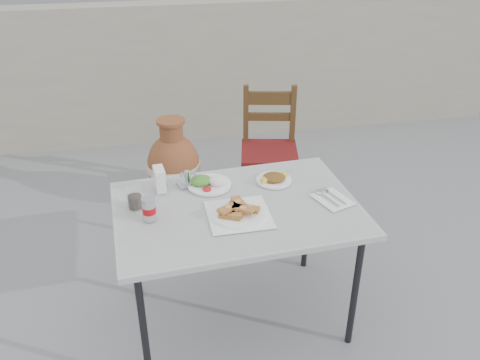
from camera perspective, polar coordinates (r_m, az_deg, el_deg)
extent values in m
plane|color=slate|center=(2.75, -0.84, -16.33)|extent=(80.00, 80.00, 0.00)
cylinder|color=black|center=(2.32, -10.74, -16.37)|extent=(0.03, 0.03, 0.65)
cylinder|color=black|center=(2.53, 12.78, -12.13)|extent=(0.03, 0.03, 0.65)
cylinder|color=black|center=(2.80, -11.92, -7.34)|extent=(0.03, 0.03, 0.65)
cylinder|color=black|center=(2.97, 7.52, -4.52)|extent=(0.03, 0.03, 0.65)
cube|color=white|center=(2.40, -0.33, -3.33)|extent=(1.19, 0.84, 0.03)
cube|color=white|center=(2.39, -0.33, -3.01)|extent=(1.15, 0.80, 0.00)
cube|color=white|center=(2.32, -0.13, -3.89)|extent=(0.29, 0.29, 0.00)
cylinder|color=white|center=(2.32, -0.13, -3.74)|extent=(0.25, 0.25, 0.01)
cylinder|color=white|center=(2.32, -0.13, -3.82)|extent=(0.26, 0.26, 0.01)
cylinder|color=white|center=(2.55, -3.46, -0.52)|extent=(0.22, 0.22, 0.01)
ellipsoid|color=white|center=(2.54, -2.55, -0.07)|extent=(0.09, 0.09, 0.05)
ellipsoid|color=#2E7421|center=(2.55, -4.40, -0.07)|extent=(0.11, 0.10, 0.05)
cylinder|color=red|center=(2.49, -3.72, -1.04)|extent=(0.04, 0.04, 0.01)
cylinder|color=white|center=(2.60, 3.82, -0.02)|extent=(0.18, 0.18, 0.01)
ellipsoid|color=#2B5D17|center=(2.59, 3.83, 0.30)|extent=(0.12, 0.11, 0.03)
cylinder|color=yellow|center=(2.55, 2.72, -0.07)|extent=(0.04, 0.03, 0.03)
cylinder|color=yellow|center=(2.62, 4.96, 0.61)|extent=(0.04, 0.03, 0.03)
cylinder|color=#BCBCC1|center=(2.30, -10.18, -3.20)|extent=(0.06, 0.06, 0.11)
cylinder|color=red|center=(2.30, -10.17, -3.30)|extent=(0.06, 0.06, 0.03)
cylinder|color=silver|center=(2.27, -10.30, -2.08)|extent=(0.06, 0.06, 0.00)
cylinder|color=white|center=(2.40, -11.75, -1.97)|extent=(0.07, 0.07, 0.10)
cylinder|color=black|center=(2.41, -11.70, -2.39)|extent=(0.06, 0.06, 0.06)
cube|color=white|center=(2.52, -9.01, 0.10)|extent=(0.06, 0.10, 0.12)
cube|color=#1745AF|center=(2.53, -8.34, 0.00)|extent=(0.02, 0.05, 0.07)
cube|color=silver|center=(2.57, -5.87, -0.34)|extent=(0.12, 0.11, 0.01)
cylinder|color=white|center=(2.54, -6.44, 0.10)|extent=(0.02, 0.02, 0.06)
cylinder|color=white|center=(2.54, -5.29, 0.21)|extent=(0.02, 0.02, 0.06)
cylinder|color=silver|center=(2.58, -5.96, 0.49)|extent=(0.03, 0.03, 0.05)
cube|color=white|center=(2.47, 10.35, -2.16)|extent=(0.20, 0.22, 0.00)
cube|color=silver|center=(2.46, 10.00, -2.17)|extent=(0.06, 0.14, 0.00)
ellipsoid|color=silver|center=(2.51, 8.83, -1.31)|extent=(0.04, 0.05, 0.01)
cube|color=silver|center=(2.48, 10.72, -1.92)|extent=(0.06, 0.14, 0.00)
cube|color=silver|center=(2.54, 9.54, -1.10)|extent=(0.03, 0.05, 0.00)
cube|color=#3A2610|center=(3.44, 0.58, -1.56)|extent=(0.04, 0.04, 0.41)
cube|color=#3A2610|center=(3.45, 5.99, -1.60)|extent=(0.04, 0.04, 0.41)
cube|color=#3A2610|center=(3.72, 0.62, 1.01)|extent=(0.04, 0.04, 0.41)
cube|color=#3A2610|center=(3.74, 5.62, 0.97)|extent=(0.04, 0.04, 0.41)
cube|color=maroon|center=(3.48, 3.31, 2.99)|extent=(0.45, 0.45, 0.05)
cube|color=#3A2610|center=(3.54, 0.66, 7.14)|extent=(0.04, 0.04, 0.45)
cube|color=#3A2610|center=(3.55, 5.95, 7.07)|extent=(0.04, 0.04, 0.45)
cube|color=#3A2610|center=(3.49, 3.37, 9.17)|extent=(0.36, 0.10, 0.09)
cube|color=#3A2610|center=(3.54, 3.31, 7.11)|extent=(0.36, 0.10, 0.05)
cylinder|color=brown|center=(3.74, -7.18, -2.09)|extent=(0.28, 0.28, 0.07)
ellipsoid|color=brown|center=(3.60, -7.45, 1.63)|extent=(0.37, 0.37, 0.46)
cylinder|color=beige|center=(3.60, -7.45, 1.63)|extent=(0.38, 0.38, 0.05)
cylinder|color=brown|center=(3.49, -7.72, 5.35)|extent=(0.16, 0.16, 0.14)
cylinder|color=brown|center=(3.46, -7.81, 6.55)|extent=(0.19, 0.19, 0.02)
cube|color=gray|center=(4.62, -6.68, 11.88)|extent=(6.00, 0.25, 1.20)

